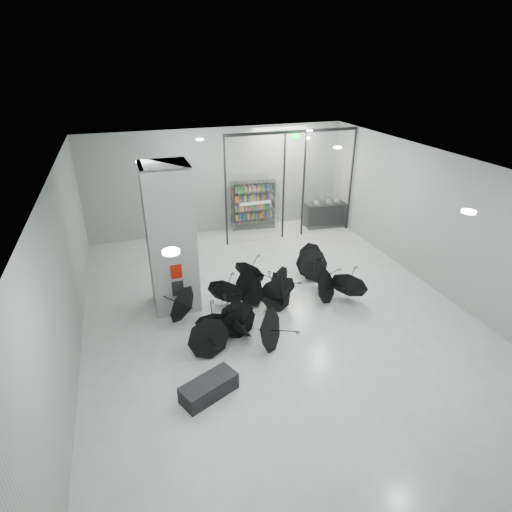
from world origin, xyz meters
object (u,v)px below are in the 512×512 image
object	(u,v)px
bench	(209,388)
umbrella_cluster	(269,299)
column	(171,239)
shop_counter	(325,215)
bookshelf	(254,205)

from	to	relation	value
bench	umbrella_cluster	bearing A→B (deg)	25.42
column	shop_counter	distance (m)	7.95
bench	shop_counter	bearing A→B (deg)	25.65
bench	bookshelf	size ratio (longest dim) A/B	0.62
bookshelf	bench	bearing A→B (deg)	-107.10
column	bookshelf	bearing A→B (deg)	51.03
umbrella_cluster	column	bearing A→B (deg)	156.09
bench	umbrella_cluster	size ratio (longest dim) A/B	0.20
bench	column	bearing A→B (deg)	67.58
shop_counter	umbrella_cluster	size ratio (longest dim) A/B	0.28
column	bench	size ratio (longest dim) A/B	3.35
bookshelf	umbrella_cluster	bearing A→B (deg)	-97.42
bench	umbrella_cluster	xyz separation A→B (m)	(2.27, 2.67, 0.12)
column	bookshelf	world-z (taller)	column
bookshelf	umbrella_cluster	world-z (taller)	bookshelf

